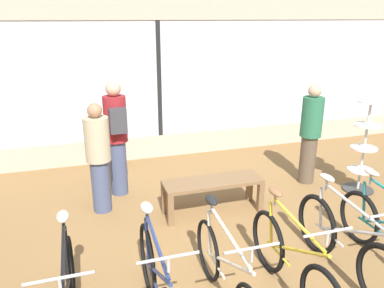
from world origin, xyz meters
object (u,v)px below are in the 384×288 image
customer_mid_floor (310,132)px  accessory_rack (363,152)px  bicycle_left (158,288)px  customer_near_rack (99,157)px  bicycle_center_right (292,264)px  display_bench (213,186)px  bicycle_center_left (226,276)px  customer_by_window (117,135)px  bicycle_right (346,246)px

customer_mid_floor → accessory_rack: bearing=-40.5°
bicycle_left → customer_near_rack: bearing=97.8°
bicycle_center_right → accessory_rack: size_ratio=1.07×
display_bench → bicycle_center_left: bearing=-106.4°
customer_near_rack → customer_by_window: bearing=57.0°
bicycle_right → customer_mid_floor: 2.52m
bicycle_center_right → customer_mid_floor: size_ratio=1.00×
bicycle_center_left → bicycle_center_right: bearing=-2.7°
bicycle_center_left → bicycle_right: (1.38, 0.07, 0.01)m
bicycle_center_right → customer_near_rack: 2.90m
bicycle_center_right → accessory_rack: accessory_rack is taller
display_bench → customer_mid_floor: 1.99m
bicycle_center_right → customer_by_window: size_ratio=0.94×
bicycle_center_left → display_bench: (0.53, 1.81, 0.02)m
customer_mid_floor → customer_near_rack: bearing=-180.0°
bicycle_right → customer_mid_floor: bearing=65.6°
bicycle_left → accessory_rack: (3.67, 1.81, 0.24)m
bicycle_left → bicycle_right: 2.03m
bicycle_center_right → customer_near_rack: (-1.64, 2.35, 0.45)m
bicycle_center_left → bicycle_right: bicycle_right is taller
customer_near_rack → customer_mid_floor: 3.37m
bicycle_center_left → display_bench: bicycle_center_left is taller
bicycle_right → bicycle_center_left: bearing=-177.3°
bicycle_left → bicycle_center_left: (0.65, 0.02, -0.03)m
bicycle_center_left → bicycle_right: 1.38m
display_bench → customer_by_window: size_ratio=0.79×
customer_mid_floor → customer_by_window: bearing=171.3°
bicycle_left → accessory_rack: size_ratio=1.10×
customer_mid_floor → bicycle_center_left: bearing=-136.0°
customer_near_rack → bicycle_center_left: bearing=-67.3°
bicycle_center_left → customer_by_window: size_ratio=0.95×
bicycle_center_right → bicycle_center_left: bearing=177.3°
accessory_rack → display_bench: bearing=179.5°
customer_near_rack → bicycle_right: bearing=-43.9°
accessory_rack → customer_mid_floor: bearing=139.5°
display_bench → customer_mid_floor: bearing=15.3°
bicycle_center_right → customer_mid_floor: 2.96m
customer_near_rack → customer_by_window: 0.58m
bicycle_center_right → customer_by_window: customer_by_window is taller
customer_near_rack → customer_by_window: (0.31, 0.47, 0.14)m
bicycle_left → bicycle_right: bearing=2.4°
display_bench → bicycle_right: bearing=-64.2°
accessory_rack → customer_mid_floor: (-0.62, 0.53, 0.23)m
bicycle_left → customer_near_rack: customer_near_rack is taller
bicycle_left → bicycle_right: size_ratio=0.98×
bicycle_center_left → display_bench: size_ratio=1.21×
bicycle_left → customer_by_window: bearing=90.3°
display_bench → bicycle_left: bearing=-122.9°
bicycle_left → bicycle_right: bicycle_left is taller
bicycle_center_right → bicycle_right: 0.71m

